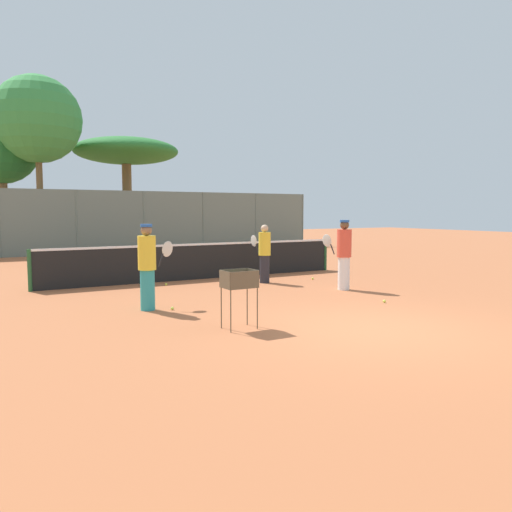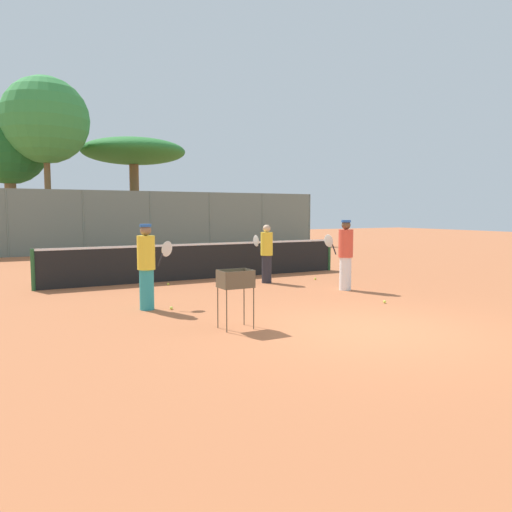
% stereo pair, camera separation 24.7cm
% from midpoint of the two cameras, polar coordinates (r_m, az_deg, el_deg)
% --- Properties ---
extents(ground_plane, '(80.00, 80.00, 0.00)m').
position_cam_midpoint_polar(ground_plane, '(8.81, 12.39, -8.21)').
color(ground_plane, '#B7663D').
extents(tennis_net, '(9.40, 0.10, 1.07)m').
position_cam_midpoint_polar(tennis_net, '(14.91, -6.84, -0.51)').
color(tennis_net, '#26592D').
rests_on(tennis_net, ground_plane).
extents(back_fence, '(22.48, 0.08, 3.02)m').
position_cam_midpoint_polar(back_fence, '(24.99, -16.47, 3.76)').
color(back_fence, slate).
rests_on(back_fence, ground_plane).
extents(tree_0, '(5.84, 5.84, 6.15)m').
position_cam_midpoint_polar(tree_0, '(29.78, -14.85, 11.37)').
color(tree_0, brown).
rests_on(tree_0, ground_plane).
extents(tree_1, '(4.26, 4.26, 8.66)m').
position_cam_midpoint_polar(tree_1, '(27.62, -23.97, 14.04)').
color(tree_1, brown).
rests_on(tree_1, ground_plane).
extents(tree_2, '(3.87, 3.87, 7.26)m').
position_cam_midpoint_polar(tree_2, '(28.86, -27.46, 11.01)').
color(tree_2, brown).
rests_on(tree_2, ground_plane).
extents(player_white_outfit, '(0.40, 0.91, 1.79)m').
position_cam_midpoint_polar(player_white_outfit, '(12.95, 9.47, 0.26)').
color(player_white_outfit, white).
rests_on(player_white_outfit, ground_plane).
extents(player_red_cap, '(0.88, 0.46, 1.76)m').
position_cam_midpoint_polar(player_red_cap, '(10.39, -12.97, -1.09)').
color(player_red_cap, teal).
rests_on(player_red_cap, ground_plane).
extents(player_yellow_shirt, '(0.34, 0.89, 1.64)m').
position_cam_midpoint_polar(player_yellow_shirt, '(14.03, 0.46, 0.35)').
color(player_yellow_shirt, '#26262D').
rests_on(player_yellow_shirt, ground_plane).
extents(ball_cart, '(0.56, 0.41, 1.02)m').
position_cam_midpoint_polar(ball_cart, '(8.54, -2.95, -3.20)').
color(ball_cart, brown).
rests_on(ball_cart, ground_plane).
extents(tennis_ball_0, '(0.07, 0.07, 0.07)m').
position_cam_midpoint_polar(tennis_ball_0, '(11.38, 13.86, -5.05)').
color(tennis_ball_0, '#D1E54C').
rests_on(tennis_ball_0, ground_plane).
extents(tennis_ball_1, '(0.07, 0.07, 0.07)m').
position_cam_midpoint_polar(tennis_ball_1, '(13.83, -10.74, -3.20)').
color(tennis_ball_1, '#D1E54C').
rests_on(tennis_ball_1, ground_plane).
extents(tennis_ball_2, '(0.07, 0.07, 0.07)m').
position_cam_midpoint_polar(tennis_ball_2, '(14.83, 6.02, -2.57)').
color(tennis_ball_2, '#D1E54C').
rests_on(tennis_ball_2, ground_plane).
extents(tennis_ball_3, '(0.07, 0.07, 0.07)m').
position_cam_midpoint_polar(tennis_ball_3, '(10.42, -10.22, -5.91)').
color(tennis_ball_3, '#D1E54C').
rests_on(tennis_ball_3, ground_plane).
extents(parked_car, '(4.20, 1.70, 1.60)m').
position_cam_midpoint_polar(parked_car, '(29.63, -20.17, 2.20)').
color(parked_car, '#3F4C8C').
rests_on(parked_car, ground_plane).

